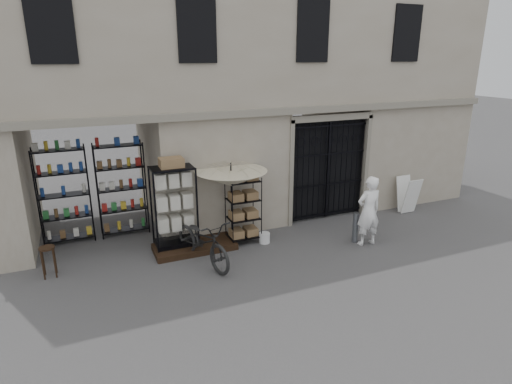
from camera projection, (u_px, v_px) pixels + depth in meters
name	position (u px, v px, depth m)	size (l,w,h in m)	color
ground	(310.00, 258.00, 10.21)	(80.00, 80.00, 0.00)	#232326
main_building	(246.00, 60.00, 12.34)	(14.00, 4.00, 9.00)	gray
shop_recess	(96.00, 188.00, 10.53)	(3.00, 1.70, 3.00)	black
shop_shelving	(94.00, 192.00, 11.02)	(2.70, 0.50, 2.50)	black
iron_gate	(325.00, 168.00, 12.40)	(2.50, 0.21, 3.00)	black
step_platform	(195.00, 247.00, 10.65)	(2.00, 0.90, 0.15)	black
display_cabinet	(174.00, 211.00, 10.34)	(1.05, 0.73, 2.14)	black
wire_rack	(243.00, 211.00, 10.85)	(0.81, 0.60, 1.76)	black
market_umbrella	(231.00, 174.00, 10.49)	(1.98, 2.00, 2.56)	black
white_bucket	(264.00, 238.00, 11.02)	(0.28, 0.28, 0.27)	silver
bicycle	(204.00, 263.00, 10.00)	(0.74, 1.12, 2.13)	black
wooden_stool	(49.00, 261.00, 9.27)	(0.41, 0.41, 0.70)	black
steel_bollard	(355.00, 228.00, 10.99)	(0.15, 0.15, 0.80)	slate
shopkeeper	(366.00, 244.00, 10.99)	(0.66, 1.81, 0.43)	white
easel_sign	(408.00, 195.00, 13.02)	(0.52, 0.60, 1.09)	silver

